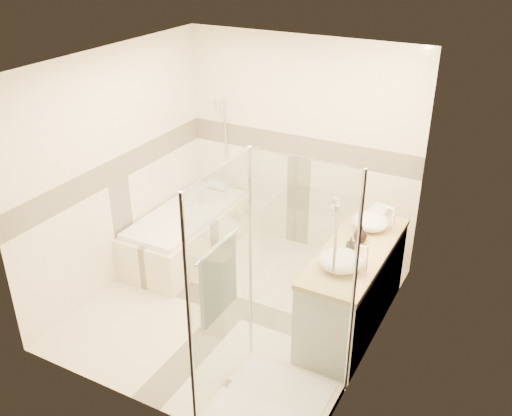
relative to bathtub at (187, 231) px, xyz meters
The scene contains 12 objects.
room 1.57m from the bathtub, 30.53° to the right, with size 2.82×3.02×2.52m.
bathtub is the anchor object (origin of this frame).
vanity 2.18m from the bathtub, ahead, with size 0.58×1.62×0.85m.
shower_enclosure 2.47m from the bathtub, 41.10° to the right, with size 0.96×0.93×2.04m.
vessel_sink_near 2.22m from the bathtub, ahead, with size 0.37×0.37×0.15m, color white.
vessel_sink_far 2.34m from the bathtub, 18.96° to the right, with size 0.39×0.39×0.16m, color white.
faucet_near 2.45m from the bathtub, ahead, with size 0.12×0.03×0.28m.
faucet_far 2.56m from the bathtub, 17.32° to the right, with size 0.12×0.03×0.28m.
amenity_bottle_a 2.27m from the bathtub, 12.58° to the right, with size 0.08×0.08×0.18m, color black.
amenity_bottle_b 2.23m from the bathtub, ahead, with size 0.13×0.13×0.17m, color black.
folded_towels 2.24m from the bathtub, ahead, with size 0.16×0.27×0.09m, color silver.
rolled_towel 0.74m from the bathtub, 89.48° to the left, with size 0.11×0.11×0.23m, color silver.
Camera 1 is at (2.43, -4.12, 3.55)m, focal length 40.00 mm.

